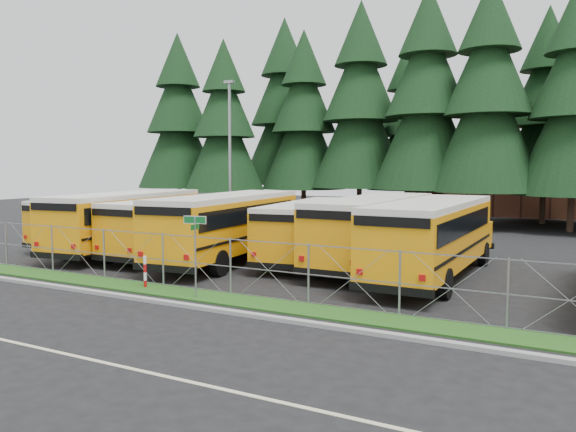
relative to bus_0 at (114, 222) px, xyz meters
The scene contains 26 objects.
ground 14.97m from the bus_0, 24.20° to the right, with size 120.00×120.00×0.00m, color black.
curb 16.47m from the bus_0, 34.12° to the right, with size 50.00×0.25×0.12m, color gray.
grass_verge 15.74m from the bus_0, 29.88° to the right, with size 50.00×1.40×0.06m, color #1C4C15.
road_lane_line 19.64m from the bus_0, 46.07° to the right, with size 50.00×0.12×0.01m, color beige.
chainlink_fence 15.35m from the bus_0, 27.61° to the right, with size 44.00×0.10×2.00m, color gray, non-canonical shape.
brick_building 39.18m from the bus_0, 59.96° to the left, with size 22.00×10.00×6.00m, color brown.
bus_0 is the anchor object (origin of this frame).
bus_1 2.80m from the bus_0, 26.45° to the right, with size 2.79×11.83×3.10m, color #FF9308, non-canonical shape.
bus_2 5.82m from the bus_0, ahead, with size 2.58×10.92×2.86m, color #FF9308, non-canonical shape.
bus_3 8.85m from the bus_0, ahead, with size 2.85×12.06×3.16m, color #FF9308, non-canonical shape.
bus_4 12.02m from the bus_0, ahead, with size 2.51×10.62×2.78m, color #FF9308, non-canonical shape.
bus_5 15.20m from the bus_0, ahead, with size 2.79×11.82×3.10m, color #FF9308, non-canonical shape.
bus_6 18.14m from the bus_0, ahead, with size 2.81×11.90×3.12m, color #FF9308, non-canonical shape.
street_sign 14.43m from the bus_0, 34.44° to the right, with size 0.83×0.55×2.81m.
striped_bollard 12.08m from the bus_0, 39.81° to the right, with size 0.11×0.11×1.20m, color #B20C0C.
light_standard 9.73m from the bus_0, 76.23° to the left, with size 0.70×0.35×10.14m.
conifer_0 22.89m from the bus_0, 119.31° to the left, with size 7.60×7.60×16.82m, color black, non-canonical shape.
conifer_1 19.50m from the bus_0, 104.81° to the left, with size 6.98×6.98×15.45m, color black, non-canonical shape.
conifer_2 23.29m from the bus_0, 87.82° to the left, with size 7.47×7.47×16.53m, color black, non-canonical shape.
conifer_3 24.06m from the bus_0, 73.93° to the left, with size 8.24×8.24×18.22m, color black, non-canonical shape.
conifer_4 25.15m from the bus_0, 59.18° to the left, with size 8.28×8.28×18.31m, color black, non-canonical shape.
conifer_5 26.82m from the bus_0, 48.94° to the left, with size 8.08×8.08×17.87m, color black, non-canonical shape.
conifer_6 30.60m from the bus_0, 40.91° to the left, with size 7.67×7.67×16.97m, color black, non-canonical shape.
conifer_10 26.51m from the bus_0, 96.08° to the left, with size 8.43×8.43×18.63m, color black, non-canonical shape.
conifer_11 29.03m from the bus_0, 71.43° to the left, with size 7.19×7.19×15.89m, color black, non-canonical shape.
conifer_12 32.83m from the bus_0, 50.49° to the left, with size 7.54×7.54×16.68m, color black, non-canonical shape.
Camera 1 is at (9.76, -16.99, 4.45)m, focal length 35.00 mm.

